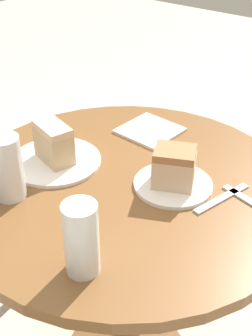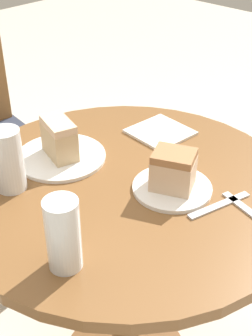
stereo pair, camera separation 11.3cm
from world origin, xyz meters
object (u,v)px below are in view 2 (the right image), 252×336
at_px(cake_slice_far, 59,139).
at_px(glass_water, 64,237).
at_px(glass_lemonade, 9,163).
at_px(plate_far, 61,157).
at_px(plate_near, 172,188).
at_px(cake_slice_near, 173,170).

relative_size(cake_slice_far, glass_water, 0.80).
bearing_deg(glass_lemonade, plate_far, 6.25).
relative_size(plate_near, glass_lemonade, 1.22).
distance_m(plate_near, cake_slice_far, 0.32).
bearing_deg(cake_slice_far, glass_water, -128.08).
bearing_deg(glass_water, glass_lemonade, 75.19).
xyz_separation_m(plate_near, glass_lemonade, (-0.26, 0.29, 0.07)).
bearing_deg(plate_far, cake_slice_far, 0.00).
height_order(plate_near, cake_slice_near, cake_slice_near).
xyz_separation_m(cake_slice_far, glass_water, (-0.24, -0.31, 0.01)).
distance_m(plate_far, cake_slice_near, 0.32).
distance_m(glass_lemonade, glass_water, 0.30).
xyz_separation_m(plate_far, glass_lemonade, (-0.17, -0.02, 0.07)).
bearing_deg(cake_slice_far, plate_near, -72.64).
xyz_separation_m(plate_near, plate_far, (-0.09, 0.30, 0.00)).
relative_size(cake_slice_near, glass_water, 0.79).
height_order(cake_slice_near, cake_slice_far, cake_slice_far).
height_order(plate_near, cake_slice_far, cake_slice_far).
relative_size(plate_near, cake_slice_far, 1.55).
bearing_deg(glass_lemonade, cake_slice_far, 6.25).
distance_m(cake_slice_far, glass_lemonade, 0.17).
height_order(cake_slice_far, glass_water, glass_water).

